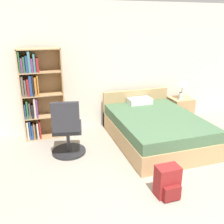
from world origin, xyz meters
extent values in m
plane|color=#A39989|center=(0.00, 0.00, 0.00)|extent=(14.00, 14.00, 0.00)
cube|color=silver|center=(0.00, 3.23, 1.30)|extent=(9.00, 0.06, 2.60)
cube|color=tan|center=(-1.82, 2.94, 0.88)|extent=(0.02, 0.32, 1.75)
cube|color=tan|center=(-1.05, 2.94, 0.88)|extent=(0.02, 0.32, 1.75)
cube|color=#A48256|center=(-1.44, 3.10, 0.88)|extent=(0.78, 0.01, 1.75)
cube|color=tan|center=(-1.44, 2.94, 0.01)|extent=(0.74, 0.31, 0.02)
cube|color=beige|center=(-1.78, 2.90, 0.20)|extent=(0.04, 0.21, 0.36)
cube|color=navy|center=(-1.74, 2.91, 0.21)|extent=(0.03, 0.25, 0.38)
cube|color=navy|center=(-1.70, 2.91, 0.16)|extent=(0.04, 0.24, 0.28)
cube|color=orange|center=(-1.66, 2.90, 0.17)|extent=(0.02, 0.21, 0.30)
cube|color=black|center=(-1.63, 2.90, 0.16)|extent=(0.02, 0.22, 0.29)
cube|color=beige|center=(-1.59, 2.90, 0.17)|extent=(0.03, 0.22, 0.31)
cube|color=maroon|center=(-1.55, 2.91, 0.19)|extent=(0.03, 0.23, 0.33)
cube|color=tan|center=(-1.44, 2.94, 0.45)|extent=(0.74, 0.31, 0.02)
cube|color=navy|center=(-1.78, 2.89, 0.60)|extent=(0.02, 0.19, 0.28)
cube|color=#2D6638|center=(-1.74, 2.89, 0.63)|extent=(0.03, 0.21, 0.34)
cube|color=#665B51|center=(-1.70, 2.91, 0.60)|extent=(0.02, 0.25, 0.29)
cube|color=black|center=(-1.65, 2.91, 0.58)|extent=(0.04, 0.24, 0.25)
cube|color=beige|center=(-1.60, 2.90, 0.65)|extent=(0.03, 0.22, 0.38)
cube|color=#7A387F|center=(-1.57, 2.88, 0.64)|extent=(0.03, 0.18, 0.36)
cube|color=tan|center=(-1.44, 2.94, 0.89)|extent=(0.74, 0.31, 0.02)
cube|color=#665B51|center=(-1.78, 2.88, 1.08)|extent=(0.04, 0.18, 0.37)
cube|color=#665B51|center=(-1.73, 2.89, 1.05)|extent=(0.03, 0.20, 0.30)
cube|color=maroon|center=(-1.68, 2.91, 1.05)|extent=(0.04, 0.24, 0.32)
cube|color=navy|center=(-1.64, 2.89, 1.09)|extent=(0.04, 0.19, 0.38)
cube|color=black|center=(-1.59, 2.90, 1.09)|extent=(0.03, 0.23, 0.38)
cube|color=orange|center=(-1.55, 2.92, 1.07)|extent=(0.04, 0.25, 0.35)
cube|color=orange|center=(-1.51, 2.90, 1.09)|extent=(0.02, 0.23, 0.38)
cube|color=tan|center=(-1.44, 2.94, 1.32)|extent=(0.74, 0.31, 0.02)
cube|color=#2D6638|center=(-1.78, 2.91, 1.52)|extent=(0.03, 0.25, 0.38)
cube|color=#7A387F|center=(-1.75, 2.92, 1.46)|extent=(0.03, 0.26, 0.26)
cube|color=#2D6638|center=(-1.71, 2.90, 1.48)|extent=(0.03, 0.21, 0.28)
cube|color=navy|center=(-1.66, 2.90, 1.48)|extent=(0.04, 0.21, 0.30)
cube|color=teal|center=(-1.61, 2.88, 1.52)|extent=(0.04, 0.19, 0.38)
cube|color=#7A387F|center=(-1.57, 2.88, 1.46)|extent=(0.03, 0.18, 0.25)
cube|color=teal|center=(-1.53, 2.91, 1.50)|extent=(0.03, 0.24, 0.33)
cube|color=maroon|center=(-1.48, 2.91, 1.46)|extent=(0.04, 0.24, 0.25)
cube|color=tan|center=(-1.44, 2.94, 1.74)|extent=(0.78, 0.32, 0.02)
cube|color=tan|center=(0.56, 2.04, 0.17)|extent=(1.51, 2.08, 0.34)
cube|color=#4C704C|center=(0.56, 2.04, 0.44)|extent=(1.48, 2.04, 0.20)
cube|color=tan|center=(0.56, 3.04, 0.39)|extent=(1.51, 0.08, 0.79)
cube|color=white|center=(0.56, 2.83, 0.60)|extent=(0.50, 0.30, 0.12)
cylinder|color=#232326|center=(-1.10, 2.12, 0.02)|extent=(0.60, 0.60, 0.04)
cylinder|color=#333338|center=(-1.10, 2.12, 0.24)|extent=(0.06, 0.06, 0.39)
cube|color=#2D2D33|center=(-1.10, 2.12, 0.48)|extent=(0.56, 0.56, 0.10)
cube|color=#2D2D33|center=(-1.15, 1.85, 0.78)|extent=(0.45, 0.16, 0.49)
cube|color=tan|center=(1.66, 2.93, 0.27)|extent=(0.50, 0.46, 0.53)
sphere|color=tan|center=(1.66, 2.69, 0.37)|extent=(0.02, 0.02, 0.02)
cylinder|color=#B2B2B7|center=(1.65, 2.91, 0.54)|extent=(0.13, 0.13, 0.02)
cylinder|color=#B2B2B7|center=(1.65, 2.91, 0.69)|extent=(0.02, 0.02, 0.27)
cone|color=beige|center=(1.65, 2.91, 0.90)|extent=(0.26, 0.26, 0.14)
cylinder|color=silver|center=(1.56, 2.81, 0.62)|extent=(0.07, 0.07, 0.17)
cylinder|color=#2D2D33|center=(1.56, 2.81, 0.71)|extent=(0.05, 0.05, 0.02)
cube|color=maroon|center=(-0.02, 0.56, 0.22)|extent=(0.31, 0.20, 0.43)
cube|color=maroon|center=(-0.02, 0.42, 0.12)|extent=(0.23, 0.07, 0.19)
camera|label=1|loc=(-1.57, -1.88, 2.19)|focal=40.00mm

